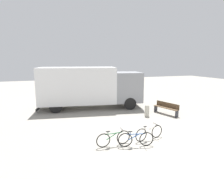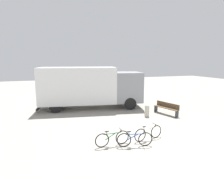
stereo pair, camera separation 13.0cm
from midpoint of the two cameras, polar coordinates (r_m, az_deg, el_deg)
ground_plane at (r=9.64m, az=13.64°, el=-14.20°), size 60.00×60.00×0.00m
delivery_truck at (r=14.28m, az=-7.56°, el=1.22°), size 8.43×3.73×3.32m
park_bench at (r=13.24m, az=17.07°, el=-5.64°), size 0.99×1.91×0.84m
bicycle_near at (r=8.18m, az=0.00°, el=-15.66°), size 1.62×0.44×0.74m
bicycle_middle at (r=8.18m, az=7.30°, el=-15.73°), size 1.59×0.51×0.74m
bicycle_far at (r=8.92m, az=11.62°, el=-13.66°), size 1.61×0.44×0.74m
bollard_near_bench at (r=12.39m, az=11.07°, el=-6.55°), size 0.32×0.32×0.85m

